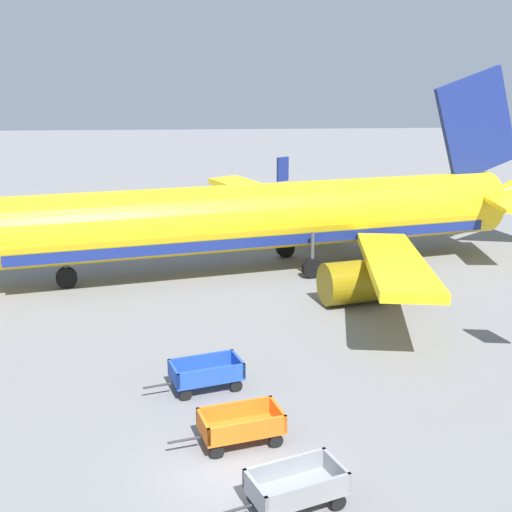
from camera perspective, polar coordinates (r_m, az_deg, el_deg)
ground_plane at (r=20.45m, az=-1.91°, el=-17.60°), size 220.00×220.00×0.00m
airplane at (r=38.00m, az=1.57°, el=3.31°), size 37.34×30.21×11.34m
baggage_cart_second_in_row at (r=18.69m, az=3.42°, el=-18.97°), size 3.58×2.19×1.07m
baggage_cart_third_in_row at (r=21.33m, az=-1.31°, el=-14.18°), size 3.62×1.99×1.07m
baggage_cart_fourth_in_row at (r=24.60m, az=-4.26°, el=-9.91°), size 3.61×2.06×1.07m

